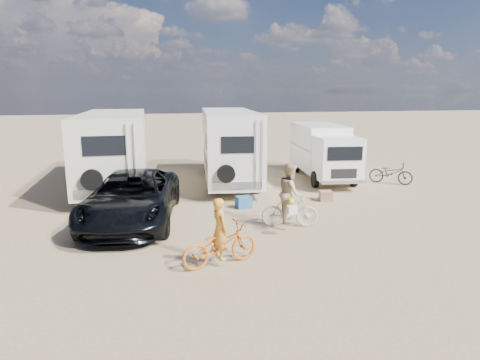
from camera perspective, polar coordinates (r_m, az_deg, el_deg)
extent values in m
plane|color=tan|center=(12.56, 6.01, -7.38)|extent=(140.00, 140.00, 0.00)
imported|color=black|center=(13.82, -14.72, -2.39)|extent=(3.51, 6.16, 1.62)
imported|color=#C95913|center=(10.18, -2.79, -8.96)|extent=(2.09, 1.22, 1.04)
imported|color=beige|center=(13.03, 6.92, -4.22)|extent=(1.84, 0.94, 1.06)
imported|color=orange|center=(10.10, -2.80, -7.68)|extent=(0.51, 0.63, 1.52)
imported|color=tan|center=(12.93, 6.97, -2.53)|extent=(0.91, 1.05, 1.86)
imported|color=black|center=(20.22, 20.16, 0.92)|extent=(1.92, 1.73, 1.01)
cube|color=#245D95|center=(15.10, 0.50, -3.08)|extent=(0.60, 0.48, 0.43)
cube|color=#91674F|center=(16.44, 11.80, -2.16)|extent=(0.58, 0.58, 0.38)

